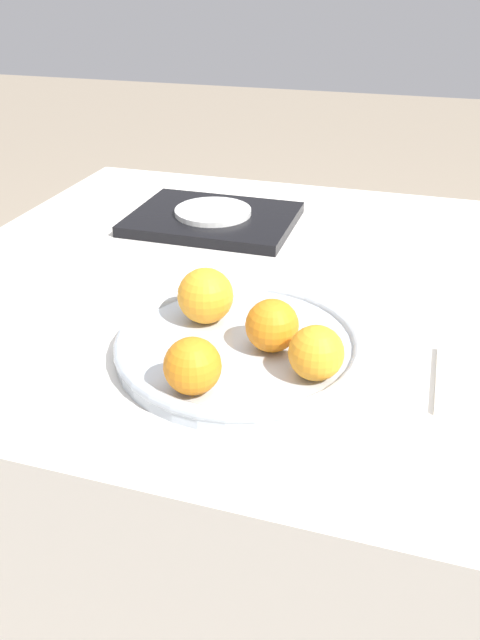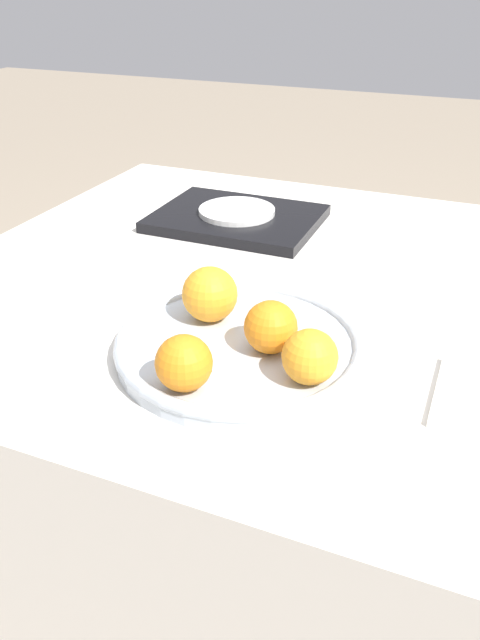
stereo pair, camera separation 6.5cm
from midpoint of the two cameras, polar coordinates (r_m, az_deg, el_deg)
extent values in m
plane|color=gray|center=(1.45, 10.69, -24.57)|extent=(12.00, 12.00, 0.00)
cube|color=silver|center=(1.17, 12.39, -13.99)|extent=(1.39, 0.97, 0.73)
cylinder|color=#B2BCC6|center=(0.79, 2.38, -2.62)|extent=(0.31, 0.31, 0.02)
torus|color=#B2BCC6|center=(0.78, 2.40, -2.03)|extent=(0.32, 0.32, 0.02)
sphere|color=orange|center=(0.68, -2.43, -4.04)|extent=(0.06, 0.06, 0.06)
sphere|color=orange|center=(0.75, 5.32, -0.71)|extent=(0.07, 0.07, 0.07)
sphere|color=orange|center=(0.81, -0.48, 2.32)|extent=(0.07, 0.07, 0.07)
sphere|color=orange|center=(0.70, 9.07, -3.42)|extent=(0.06, 0.06, 0.06)
cube|color=black|center=(1.20, 1.29, 9.23)|extent=(0.30, 0.23, 0.02)
cylinder|color=silver|center=(1.19, 1.30, 9.90)|extent=(0.14, 0.14, 0.01)
camera|label=1|loc=(0.03, -87.56, 1.40)|focal=35.00mm
camera|label=2|loc=(0.03, 92.44, -1.40)|focal=35.00mm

